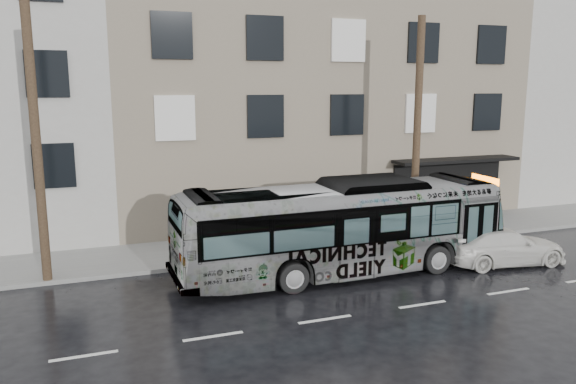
% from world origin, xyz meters
% --- Properties ---
extents(ground, '(120.00, 120.00, 0.00)m').
position_xyz_m(ground, '(0.00, 0.00, 0.00)').
color(ground, black).
rests_on(ground, ground).
extents(sidewalk, '(90.00, 3.60, 0.15)m').
position_xyz_m(sidewalk, '(0.00, 4.90, 0.07)').
color(sidewalk, gray).
rests_on(sidewalk, ground).
extents(building_taupe, '(20.00, 12.00, 11.00)m').
position_xyz_m(building_taupe, '(5.00, 12.70, 5.50)').
color(building_taupe, '#796F5D').
rests_on(building_taupe, ground).
extents(building_filler, '(18.00, 12.00, 12.00)m').
position_xyz_m(building_filler, '(24.00, 12.70, 6.00)').
color(building_filler, '#A2A099').
rests_on(building_filler, ground).
extents(utility_pole_front, '(0.30, 0.30, 9.00)m').
position_xyz_m(utility_pole_front, '(6.50, 3.30, 4.65)').
color(utility_pole_front, '#4C3B26').
rests_on(utility_pole_front, sidewalk).
extents(utility_pole_rear, '(0.30, 0.30, 9.00)m').
position_xyz_m(utility_pole_rear, '(-7.50, 3.30, 4.65)').
color(utility_pole_rear, '#4C3B26').
rests_on(utility_pole_rear, sidewalk).
extents(sign_post, '(0.06, 0.06, 2.40)m').
position_xyz_m(sign_post, '(7.60, 3.30, 1.35)').
color(sign_post, slate).
rests_on(sign_post, sidewalk).
extents(bus, '(11.80, 2.91, 3.28)m').
position_xyz_m(bus, '(2.13, 0.96, 1.64)').
color(bus, '#B2B2B2').
rests_on(bus, ground).
extents(white_sedan, '(4.83, 2.43, 1.35)m').
position_xyz_m(white_sedan, '(8.19, -0.10, 0.67)').
color(white_sedan, silver).
rests_on(white_sedan, ground).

